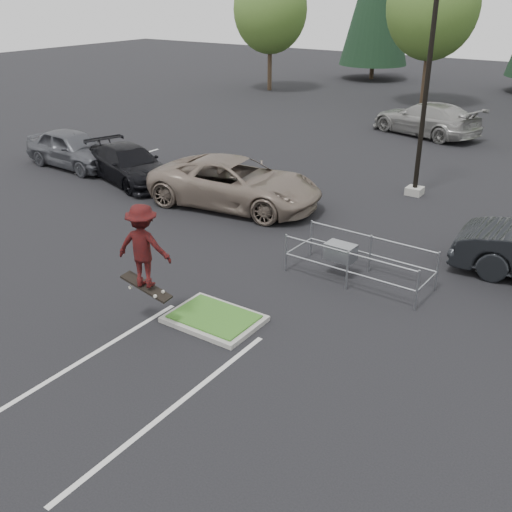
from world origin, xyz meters
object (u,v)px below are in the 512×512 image
Objects in this scene: skateboarder at (143,246)px; car_l_tan at (235,183)px; car_l_black at (129,164)px; car_l_grey at (73,149)px; decid_a at (270,12)px; cart_corral at (345,253)px; light_pole at (428,73)px; car_far_silver at (427,119)px; decid_b at (432,9)px.

skateboarder reaches higher than car_l_tan.
car_l_grey is at bearing 105.25° from car_l_black.
decid_a reaches higher than cart_corral.
light_pole is 2.08× the size of car_l_grey.
skateboarder is 0.46× the size of car_l_grey.
cart_corral is at bearing -53.20° from decid_a.
car_far_silver is at bearing -14.93° from car_l_tan.
skateboarder reaches higher than car_l_grey.
car_l_tan reaches higher than car_l_black.
cart_corral is (7.47, -26.52, -5.34)m from decid_b.
decid_b is at bearing 2.39° from decid_a.
decid_a is 12.02m from decid_b.
car_l_black is at bearing -89.74° from car_l_grey.
skateboarder is 8.73m from car_l_tan.
car_l_grey is at bearing 81.13° from car_l_tan.
light_pole is 13.35m from skateboarder.
decid_a is at bearing 22.48° from car_l_tan.
decid_b is 25.10m from car_l_grey.
light_pole reaches higher than skateboarder.
car_far_silver reaches higher than cart_corral.
car_l_black is (8.12, -23.03, -4.85)m from decid_a.
cart_corral is 5.83m from skateboarder.
decid_a reaches higher than car_far_silver.
decid_a is at bearing -177.61° from decid_b.
car_l_grey reaches higher than cart_corral.
car_l_grey reaches higher than car_l_black.
decid_b reaches higher than car_l_tan.
skateboarder is 14.81m from car_l_grey.
decid_b is 1.98× the size of car_l_grey.
skateboarder is 0.35× the size of car_l_tan.
decid_a is at bearing 135.75° from light_pole.
skateboarder is at bearing -120.88° from car_l_grey.
car_l_black is (-3.88, -23.53, -5.31)m from decid_b.
car_l_tan is at bearing 9.95° from car_far_silver.
decid_b is (12.00, 0.50, 0.46)m from decid_a.
decid_b is 1.90× the size of car_l_black.
cart_corral is 11.73m from car_l_black.
car_l_tan reaches higher than car_l_grey.
car_l_tan is 15.11m from car_far_silver.
light_pole reaches higher than car_l_tan.
car_l_black is 1.04× the size of car_l_grey.
car_l_tan is (-5.00, -5.00, -3.68)m from light_pole.
car_far_silver is (10.85, 14.85, 0.05)m from car_l_grey.
light_pole is at bearing -68.24° from car_l_grey.
decid_a is at bearing 128.60° from cart_corral.
decid_b is 10.52m from car_far_silver.
car_l_grey is 18.39m from car_far_silver.
decid_a reaches higher than car_l_grey.
light_pole is 2.00× the size of car_l_black.
decid_b is 24.43m from car_l_black.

